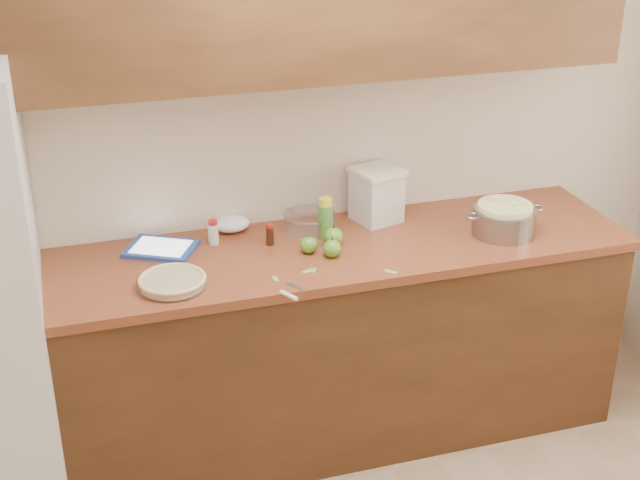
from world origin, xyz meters
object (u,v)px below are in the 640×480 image
object	(u,v)px
pie	(172,282)
colander	(504,220)
flour_canister	(377,194)
tablet	(161,249)

from	to	relation	value
pie	colander	distance (m)	1.42
flour_canister	tablet	size ratio (longest dim) A/B	0.71
colander	flour_canister	distance (m)	0.55
pie	flour_canister	xyz separation A→B (m)	(0.95, 0.37, 0.10)
pie	tablet	distance (m)	0.33
colander	tablet	bearing A→B (deg)	169.71
pie	colander	xyz separation A→B (m)	(1.42, 0.07, 0.04)
pie	flour_canister	distance (m)	1.02
pie	tablet	bearing A→B (deg)	89.67
colander	tablet	xyz separation A→B (m)	(-1.42, 0.26, -0.05)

